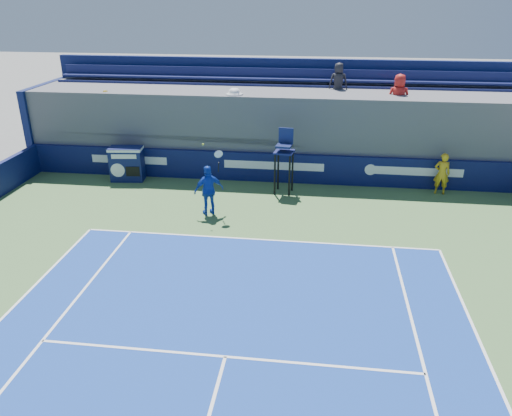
# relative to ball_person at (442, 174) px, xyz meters

# --- Properties ---
(ball_person) EXTENTS (0.62, 0.45, 1.60)m
(ball_person) POSITION_rel_ball_person_xyz_m (0.00, 0.00, 0.00)
(ball_person) COLOR gold
(ball_person) RESTS_ON apron
(back_hoarding) EXTENTS (20.40, 0.21, 1.20)m
(back_hoarding) POSITION_rel_ball_person_xyz_m (-6.40, 0.49, -0.21)
(back_hoarding) COLOR #0B1142
(back_hoarding) RESTS_ON ground
(match_clock) EXTENTS (1.39, 0.86, 1.40)m
(match_clock) POSITION_rel_ball_person_xyz_m (-12.32, -0.08, -0.07)
(match_clock) COLOR #0E1546
(match_clock) RESTS_ON ground
(umpire_chair) EXTENTS (0.79, 0.79, 2.48)m
(umpire_chair) POSITION_rel_ball_person_xyz_m (-5.91, -0.62, 0.71)
(umpire_chair) COLOR black
(umpire_chair) RESTS_ON ground
(tennis_player) EXTENTS (1.11, 0.88, 2.57)m
(tennis_player) POSITION_rel_ball_person_xyz_m (-8.30, -3.00, 0.08)
(tennis_player) COLOR #153BB1
(tennis_player) RESTS_ON apron
(stadium_seating) EXTENTS (21.00, 4.05, 4.45)m
(stadium_seating) POSITION_rel_ball_person_xyz_m (-6.41, 2.54, 1.03)
(stadium_seating) COLOR #515055
(stadium_seating) RESTS_ON ground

